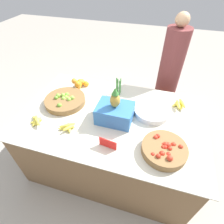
{
  "coord_description": "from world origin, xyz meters",
  "views": [
    {
      "loc": [
        0.37,
        -1.24,
        2.03
      ],
      "look_at": [
        0.0,
        0.0,
        0.85
      ],
      "focal_mm": 28.0,
      "sensor_mm": 36.0,
      "label": 1
    }
  ],
  "objects": [
    {
      "name": "ground_plane",
      "position": [
        0.0,
        0.0,
        0.0
      ],
      "size": [
        12.0,
        12.0,
        0.0
      ],
      "primitive_type": "plane",
      "color": "#ADA599"
    },
    {
      "name": "price_sign",
      "position": [
        0.08,
        -0.39,
        0.85
      ],
      "size": [
        0.16,
        0.03,
        0.1
      ],
      "rotation": [
        0.0,
        0.0,
        -0.13
      ],
      "color": "red",
      "rests_on": "market_table"
    },
    {
      "name": "lime_bowl",
      "position": [
        -0.55,
        0.05,
        0.83
      ],
      "size": [
        0.44,
        0.44,
        0.1
      ],
      "color": "olive",
      "rests_on": "market_table"
    },
    {
      "name": "banana_bunch_middle_right",
      "position": [
        -0.67,
        -0.3,
        0.83
      ],
      "size": [
        0.18,
        0.14,
        0.06
      ],
      "color": "#EFDB4C",
      "rests_on": "market_table"
    },
    {
      "name": "tomato_basket",
      "position": [
        0.54,
        -0.3,
        0.84
      ],
      "size": [
        0.37,
        0.37,
        0.1
      ],
      "color": "olive",
      "rests_on": "market_table"
    },
    {
      "name": "market_table",
      "position": [
        0.0,
        0.0,
        0.4
      ],
      "size": [
        1.85,
        1.19,
        0.8
      ],
      "color": "brown",
      "rests_on": "ground_plane"
    },
    {
      "name": "produce_crate",
      "position": [
        0.04,
        -0.04,
        0.9
      ],
      "size": [
        0.34,
        0.26,
        0.38
      ],
      "color": "#3370B7",
      "rests_on": "market_table"
    },
    {
      "name": "veg_bundle",
      "position": [
        -0.04,
        0.39,
        0.9
      ],
      "size": [
        0.06,
        0.06,
        0.19
      ],
      "color": "#4C8E42",
      "rests_on": "market_table"
    },
    {
      "name": "orange_pile",
      "position": [
        -0.53,
        0.38,
        0.85
      ],
      "size": [
        0.2,
        0.2,
        0.12
      ],
      "color": "orange",
      "rests_on": "market_table"
    },
    {
      "name": "banana_bunch_back_center",
      "position": [
        0.65,
        0.35,
        0.83
      ],
      "size": [
        0.15,
        0.19,
        0.06
      ],
      "color": "#EFDB4C",
      "rests_on": "market_table"
    },
    {
      "name": "banana_bunch_middle_left",
      "position": [
        -0.35,
        -0.29,
        0.82
      ],
      "size": [
        0.16,
        0.14,
        0.06
      ],
      "color": "#EFDB4C",
      "rests_on": "market_table"
    },
    {
      "name": "metal_bowl",
      "position": [
        0.38,
        0.15,
        0.83
      ],
      "size": [
        0.37,
        0.37,
        0.06
      ],
      "color": "silver",
      "rests_on": "market_table"
    },
    {
      "name": "vendor_person",
      "position": [
        0.51,
        0.93,
        0.74
      ],
      "size": [
        0.28,
        0.28,
        1.58
      ],
      "color": "brown",
      "rests_on": "ground_plane"
    }
  ]
}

